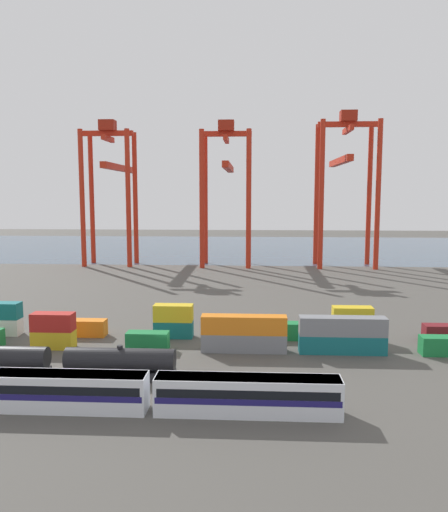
{
  "coord_description": "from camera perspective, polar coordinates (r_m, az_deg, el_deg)",
  "views": [
    {
      "loc": [
        12.38,
        -70.39,
        22.22
      ],
      "look_at": [
        6.55,
        31.41,
        9.89
      ],
      "focal_mm": 35.78,
      "sensor_mm": 36.0,
      "label": 1
    }
  ],
  "objects": [
    {
      "name": "shipping_container_14",
      "position": [
        80.22,
        -5.68,
        -6.34
      ],
      "size": [
        6.04,
        2.44,
        2.6
      ],
      "primitive_type": "cube",
      "color": "gold",
      "rests_on": "shipping_container_13"
    },
    {
      "name": "gantry_crane_central",
      "position": [
        162.17,
        0.31,
        8.58
      ],
      "size": [
        15.61,
        39.28,
        44.62
      ],
      "color": "red",
      "rests_on": "ground_plane"
    },
    {
      "name": "shipping_container_7",
      "position": [
        73.95,
        13.12,
        -7.63
      ],
      "size": [
        12.1,
        2.44,
        2.6
      ],
      "primitive_type": "cube",
      "color": "slate",
      "rests_on": "shipping_container_6"
    },
    {
      "name": "harbour_water",
      "position": [
        215.1,
        -0.04,
        0.97
      ],
      "size": [
        400.0,
        110.0,
        0.01
      ],
      "primitive_type": "cube",
      "color": "#384C60",
      "rests_on": "ground_plane"
    },
    {
      "name": "passenger_train",
      "position": [
        57.23,
        -18.2,
        -14.0
      ],
      "size": [
        58.46,
        3.14,
        3.9
      ],
      "color": "silver",
      "rests_on": "ground_plane"
    },
    {
      "name": "gantry_crane_east",
      "position": [
        163.92,
        13.39,
        8.88
      ],
      "size": [
        18.08,
        36.87,
        47.19
      ],
      "color": "red",
      "rests_on": "ground_plane"
    },
    {
      "name": "shipping_container_18",
      "position": [
        85.03,
        23.38,
        -7.93
      ],
      "size": [
        6.04,
        2.44,
        2.6
      ],
      "primitive_type": "cube",
      "color": "maroon",
      "rests_on": "ground_plane"
    },
    {
      "name": "shipping_container_2",
      "position": [
        78.38,
        -18.58,
        -6.99
      ],
      "size": [
        6.04,
        2.44,
        2.6
      ],
      "primitive_type": "cube",
      "color": "#AD211C",
      "rests_on": "shipping_container_1"
    },
    {
      "name": "shipping_container_12",
      "position": [
        84.07,
        -15.07,
        -7.76
      ],
      "size": [
        6.04,
        2.44,
        2.6
      ],
      "primitive_type": "cube",
      "color": "orange",
      "rests_on": "ground_plane"
    },
    {
      "name": "shipping_container_4",
      "position": [
        73.57,
        2.23,
        -9.63
      ],
      "size": [
        12.1,
        2.44,
        2.6
      ],
      "primitive_type": "cube",
      "color": "slate",
      "rests_on": "ground_plane"
    },
    {
      "name": "shipping_container_13",
      "position": [
        80.86,
        -5.66,
        -8.14
      ],
      "size": [
        6.04,
        2.44,
        2.6
      ],
      "primitive_type": "cube",
      "color": "#146066",
      "rests_on": "ground_plane"
    },
    {
      "name": "ground_plane",
      "position": [
        113.28,
        -3.07,
        -4.43
      ],
      "size": [
        420.0,
        420.0,
        0.0
      ],
      "primitive_type": "plane",
      "color": "#4C4944"
    },
    {
      "name": "shipping_container_10",
      "position": [
        89.32,
        -23.57,
        -7.24
      ],
      "size": [
        6.04,
        2.44,
        2.6
      ],
      "primitive_type": "cube",
      "color": "silver",
      "rests_on": "ground_plane"
    },
    {
      "name": "shipping_container_1",
      "position": [
        79.02,
        -18.51,
        -8.82
      ],
      "size": [
        6.04,
        2.44,
        2.6
      ],
      "primitive_type": "cube",
      "color": "gold",
      "rests_on": "ground_plane"
    },
    {
      "name": "shipping_container_11",
      "position": [
        88.75,
        -23.65,
        -5.61
      ],
      "size": [
        6.04,
        2.44,
        2.6
      ],
      "primitive_type": "cube",
      "color": "#146066",
      "rests_on": "shipping_container_10"
    },
    {
      "name": "shipping_container_5",
      "position": [
        72.87,
        2.24,
        -7.67
      ],
      "size": [
        12.1,
        2.44,
        2.6
      ],
      "primitive_type": "cube",
      "color": "orange",
      "rests_on": "shipping_container_4"
    },
    {
      "name": "shipping_container_8",
      "position": [
        78.17,
        23.24,
        -9.2
      ],
      "size": [
        6.04,
        2.44,
        2.6
      ],
      "primitive_type": "cube",
      "color": "#197538",
      "rests_on": "ground_plane"
    },
    {
      "name": "shipping_container_3",
      "position": [
        75.08,
        -8.53,
        -9.36
      ],
      "size": [
        6.04,
        2.44,
        2.6
      ],
      "primitive_type": "cube",
      "color": "#197538",
      "rests_on": "ground_plane"
    },
    {
      "name": "shipping_container_16",
      "position": [
        81.36,
        14.12,
        -8.22
      ],
      "size": [
        6.04,
        2.44,
        2.6
      ],
      "primitive_type": "cube",
      "color": "silver",
      "rests_on": "ground_plane"
    },
    {
      "name": "gantry_crane_west",
      "position": [
        168.4,
        -12.41,
        8.4
      ],
      "size": [
        15.88,
        40.55,
        45.02
      ],
      "color": "red",
      "rests_on": "ground_plane"
    },
    {
      "name": "shipping_container_6",
      "position": [
        74.63,
        13.07,
        -9.57
      ],
      "size": [
        12.1,
        2.44,
        2.6
      ],
      "primitive_type": "cube",
      "color": "#146066",
      "rests_on": "ground_plane"
    },
    {
      "name": "shipping_container_17",
      "position": [
        80.73,
        14.18,
        -6.44
      ],
      "size": [
        6.04,
        2.44,
        2.6
      ],
      "primitive_type": "cube",
      "color": "gold",
      "rests_on": "shipping_container_16"
    },
    {
      "name": "shipping_container_15",
      "position": [
        79.93,
        4.26,
        -8.3
      ],
      "size": [
        12.1,
        2.44,
        2.6
      ],
      "primitive_type": "cube",
      "color": "#197538",
      "rests_on": "ground_plane"
    }
  ]
}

